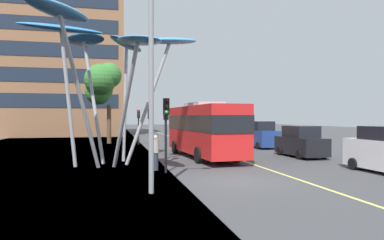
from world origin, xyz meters
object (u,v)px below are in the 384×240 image
(car_parked_mid, at_px, (301,142))
(car_parked_far, at_px, (261,135))
(traffic_light_kerb_far, at_px, (166,122))
(traffic_light_island_mid, at_px, (150,120))
(traffic_light_kerb_near, at_px, (166,119))
(traffic_light_opposite, at_px, (139,119))
(pedestrian, at_px, (155,153))
(street_lamp, at_px, (159,56))
(red_bus, at_px, (204,128))
(leaf_sculpture, at_px, (102,43))

(car_parked_mid, distance_m, car_parked_far, 7.17)
(traffic_light_kerb_far, xyz_separation_m, car_parked_mid, (9.32, 1.14, -1.43))
(traffic_light_island_mid, bearing_deg, traffic_light_kerb_near, -91.03)
(traffic_light_opposite, relative_size, pedestrian, 1.93)
(traffic_light_opposite, bearing_deg, car_parked_mid, -52.78)
(traffic_light_kerb_near, xyz_separation_m, pedestrian, (-0.40, 0.93, -1.70))
(traffic_light_opposite, xyz_separation_m, street_lamp, (-0.78, -22.22, 2.35))
(traffic_light_kerb_far, distance_m, traffic_light_island_mid, 5.97)
(traffic_light_opposite, xyz_separation_m, pedestrian, (-0.32, -16.98, -1.59))
(red_bus, relative_size, car_parked_far, 2.41)
(red_bus, distance_m, street_lamp, 11.41)
(traffic_light_kerb_far, xyz_separation_m, car_parked_far, (9.62, 8.30, -1.33))
(leaf_sculpture, height_order, street_lamp, leaf_sculpture)
(pedestrian, bearing_deg, traffic_light_kerb_near, -66.61)
(pedestrian, bearing_deg, leaf_sculpture, 143.96)
(car_parked_far, bearing_deg, pedestrian, -133.66)
(traffic_light_island_mid, bearing_deg, leaf_sculpture, -115.22)
(red_bus, bearing_deg, traffic_light_kerb_far, -142.15)
(traffic_light_kerb_far, bearing_deg, street_lamp, -99.91)
(traffic_light_opposite, height_order, pedestrian, traffic_light_opposite)
(leaf_sculpture, xyz_separation_m, traffic_light_kerb_far, (3.56, 0.84, -4.24))
(traffic_light_kerb_near, xyz_separation_m, car_parked_far, (10.15, 11.99, -1.50))
(car_parked_mid, bearing_deg, car_parked_far, 87.59)
(traffic_light_kerb_near, relative_size, street_lamp, 0.47)
(traffic_light_kerb_far, distance_m, car_parked_mid, 9.50)
(traffic_light_kerb_far, bearing_deg, traffic_light_kerb_near, -98.16)
(car_parked_far, bearing_deg, traffic_light_island_mid, -166.80)
(traffic_light_kerb_far, relative_size, traffic_light_opposite, 0.97)
(leaf_sculpture, height_order, traffic_light_island_mid, leaf_sculpture)
(leaf_sculpture, distance_m, pedestrian, 6.61)
(traffic_light_island_mid, relative_size, street_lamp, 0.44)
(traffic_light_opposite, relative_size, car_parked_mid, 0.79)
(traffic_light_kerb_far, xyz_separation_m, pedestrian, (-0.93, -2.76, -1.52))
(red_bus, bearing_deg, car_parked_mid, -9.35)
(traffic_light_kerb_near, height_order, traffic_light_island_mid, traffic_light_kerb_near)
(traffic_light_kerb_near, bearing_deg, car_parked_mid, 26.10)
(traffic_light_kerb_far, distance_m, traffic_light_opposite, 14.23)
(red_bus, height_order, car_parked_far, red_bus)
(traffic_light_kerb_near, distance_m, traffic_light_kerb_far, 3.73)
(street_lamp, bearing_deg, traffic_light_kerb_far, 80.09)
(traffic_light_kerb_far, relative_size, traffic_light_island_mid, 0.99)
(traffic_light_opposite, relative_size, street_lamp, 0.45)
(street_lamp, xyz_separation_m, pedestrian, (0.47, 5.24, -3.93))
(red_bus, relative_size, leaf_sculpture, 0.96)
(car_parked_mid, relative_size, pedestrian, 2.44)
(street_lamp, bearing_deg, leaf_sculpture, 106.81)
(traffic_light_kerb_far, xyz_separation_m, street_lamp, (-1.40, -8.00, 2.41))
(traffic_light_kerb_near, distance_m, traffic_light_opposite, 17.91)
(red_bus, relative_size, street_lamp, 1.33)
(pedestrian, bearing_deg, traffic_light_opposite, 88.93)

